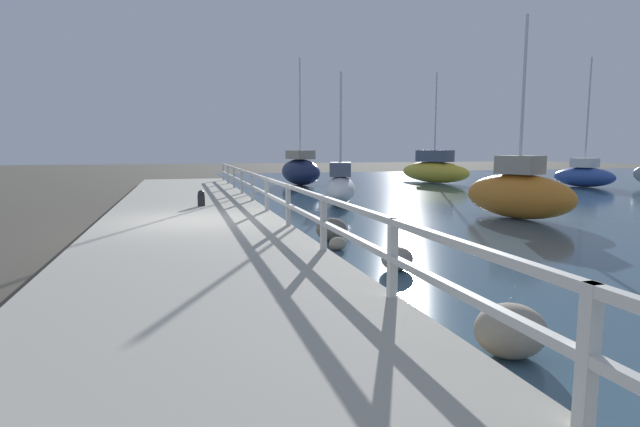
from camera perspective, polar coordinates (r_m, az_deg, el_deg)
ground_plane at (r=12.86m, az=-14.38°, el=-2.06°), size 120.00×120.00×0.00m
dock_walkway at (r=12.83m, az=-14.40°, el=-1.40°), size 4.47×36.00×0.30m
railing at (r=12.96m, az=-5.03°, el=2.45°), size 0.10×32.50×0.95m
boulder_far_strip at (r=11.20m, az=1.33°, el=-1.84°), size 0.70×0.63×0.53m
boulder_downstream at (r=10.21m, az=2.04°, el=-3.47°), size 0.36×0.33×0.27m
boulder_near_dock at (r=5.41m, az=20.92°, el=-12.39°), size 0.72×0.65×0.54m
boulder_upstream at (r=8.60m, az=8.82°, el=-5.14°), size 0.55×0.49×0.41m
mooring_bollard at (r=15.90m, az=-13.42°, el=1.71°), size 0.23×0.23×0.50m
sailboat_yellow at (r=31.46m, az=12.91°, el=4.91°), size 2.65×5.71×6.61m
sailboat_white at (r=18.93m, az=2.34°, el=3.04°), size 2.34×4.17×4.88m
sailboat_blue at (r=30.85m, az=27.93°, el=3.90°), size 2.56×3.62×6.89m
sailboat_navy at (r=28.70m, az=-2.27°, el=4.97°), size 2.29×4.30×7.11m
sailboat_orange at (r=15.90m, az=21.73°, el=2.20°), size 2.32×3.71×5.84m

